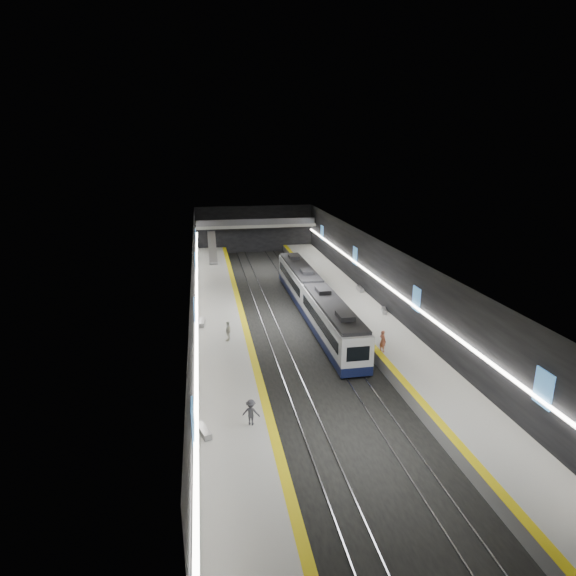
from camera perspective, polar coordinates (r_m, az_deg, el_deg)
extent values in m
plane|color=black|center=(50.95, 0.55, -4.01)|extent=(70.00, 70.00, 0.00)
cube|color=beige|center=(48.70, 0.58, 4.83)|extent=(20.00, 70.00, 0.04)
cube|color=black|center=(48.86, -11.03, -0.28)|extent=(0.04, 70.00, 8.00)
cube|color=black|center=(52.42, 11.36, 0.86)|extent=(0.04, 70.00, 8.00)
cube|color=black|center=(83.48, -3.99, 6.97)|extent=(20.00, 0.04, 8.00)
cube|color=black|center=(20.39, 22.03, -28.06)|extent=(20.00, 0.04, 8.00)
cube|color=slate|center=(49.99, -7.94, -3.98)|extent=(5.00, 70.00, 1.00)
cube|color=#B2B2AD|center=(49.81, -7.96, -3.43)|extent=(5.00, 70.00, 0.02)
cube|color=yellow|center=(49.92, -5.44, -3.28)|extent=(0.60, 70.00, 0.02)
cube|color=slate|center=(52.62, 8.61, -2.94)|extent=(5.00, 70.00, 1.00)
cube|color=#B2B2AD|center=(52.46, 8.64, -2.41)|extent=(5.00, 70.00, 0.02)
cube|color=yellow|center=(51.80, 6.33, -2.56)|extent=(0.60, 70.00, 0.02)
cube|color=gray|center=(50.45, -3.05, -4.17)|extent=(0.08, 70.00, 0.12)
cube|color=gray|center=(50.64, -1.43, -4.07)|extent=(0.08, 70.00, 0.12)
cube|color=gray|center=(51.27, 2.51, -3.82)|extent=(0.08, 70.00, 0.12)
cube|color=gray|center=(51.59, 4.07, -3.71)|extent=(0.08, 70.00, 0.12)
cube|color=#0F1638|center=(45.32, 5.23, -5.75)|extent=(2.65, 15.00, 0.80)
cube|color=silver|center=(44.72, 5.29, -3.80)|extent=(2.65, 15.00, 2.50)
cube|color=black|center=(44.26, 5.33, -2.10)|extent=(2.44, 14.25, 0.30)
cube|color=black|center=(44.71, 5.29, -3.74)|extent=(2.69, 13.20, 1.00)
cube|color=black|center=(38.10, 8.31, -7.74)|extent=(1.85, 0.05, 1.20)
cube|color=#0F1638|center=(59.07, 1.39, -0.31)|extent=(2.65, 15.00, 0.80)
cube|color=silver|center=(58.61, 1.40, 1.23)|extent=(2.65, 15.00, 2.50)
cube|color=black|center=(58.25, 1.41, 2.56)|extent=(2.44, 14.25, 0.30)
cube|color=black|center=(58.59, 1.40, 1.28)|extent=(2.69, 13.20, 1.00)
cube|color=black|center=(51.58, 3.08, -1.00)|extent=(1.85, 0.05, 1.20)
cube|color=#4283C7|center=(25.65, -11.19, -15.38)|extent=(0.10, 1.50, 2.20)
cube|color=#4283C7|center=(41.09, -11.01, -2.81)|extent=(0.10, 1.50, 2.20)
cube|color=#4283C7|center=(58.40, -10.93, 3.00)|extent=(0.10, 1.50, 2.20)
cube|color=#4283C7|center=(75.04, -10.89, 6.01)|extent=(0.10, 1.50, 2.20)
cube|color=#4283C7|center=(31.87, 28.02, -10.46)|extent=(0.10, 1.50, 2.20)
cube|color=#4283C7|center=(45.23, 14.97, -1.26)|extent=(0.10, 1.50, 2.20)
cube|color=#4283C7|center=(61.38, 7.94, 3.81)|extent=(0.10, 1.50, 2.20)
cube|color=#4283C7|center=(77.38, 4.04, 6.58)|extent=(0.10, 1.50, 2.20)
cube|color=white|center=(48.92, -10.78, -0.49)|extent=(0.25, 68.60, 0.12)
cube|color=white|center=(52.40, 11.15, 0.64)|extent=(0.25, 68.60, 0.12)
cube|color=gray|center=(81.36, -3.85, 7.43)|extent=(20.00, 3.00, 0.50)
cube|color=#47474C|center=(79.82, -3.74, 7.80)|extent=(19.60, 0.08, 1.00)
cube|color=#99999E|center=(74.37, -8.96, 4.75)|extent=(1.20, 7.50, 3.92)
cube|color=#99999E|center=(31.00, -9.97, -16.36)|extent=(1.00, 1.78, 0.42)
cube|color=#99999E|center=(47.93, -10.15, -4.07)|extent=(0.68, 1.91, 0.46)
cube|color=#99999E|center=(51.65, 11.31, -2.64)|extent=(0.86, 1.65, 0.39)
cube|color=#99999E|center=(58.71, 8.53, -0.12)|extent=(0.54, 1.80, 0.44)
imported|color=#CC684C|center=(41.84, 11.15, -6.20)|extent=(0.68, 0.81, 1.89)
imported|color=silver|center=(43.57, -7.11, -5.09)|extent=(0.80, 1.18, 1.86)
imported|color=#3D3D44|center=(31.19, -4.41, -14.50)|extent=(1.26, 0.97, 1.72)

